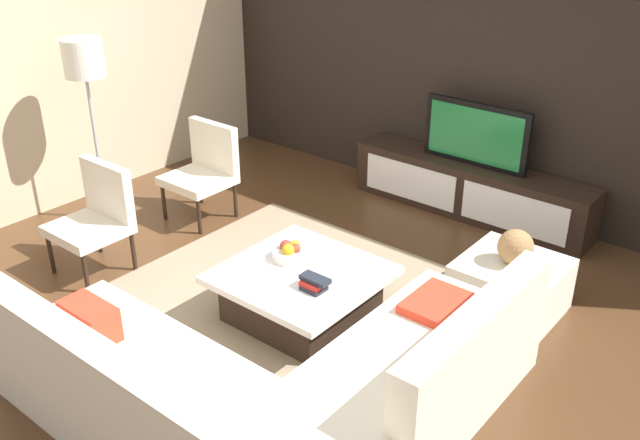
% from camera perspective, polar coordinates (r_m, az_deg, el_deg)
% --- Properties ---
extents(ground_plane, '(14.00, 14.00, 0.00)m').
position_cam_1_polar(ground_plane, '(5.03, -1.35, -8.76)').
color(ground_plane, '#4C301C').
extents(feature_wall_back, '(6.40, 0.12, 2.80)m').
position_cam_1_polar(feature_wall_back, '(6.57, 14.34, 12.47)').
color(feature_wall_back, black).
rests_on(feature_wall_back, ground).
extents(side_wall_left, '(0.12, 5.20, 2.80)m').
position_cam_1_polar(side_wall_left, '(6.92, -21.41, 12.16)').
color(side_wall_left, beige).
rests_on(side_wall_left, ground).
extents(area_rug, '(2.95, 2.77, 0.01)m').
position_cam_1_polar(area_rug, '(5.08, -2.22, -8.30)').
color(area_rug, gray).
rests_on(area_rug, ground).
extents(media_console, '(2.31, 0.43, 0.50)m').
position_cam_1_polar(media_console, '(6.68, 12.10, 2.45)').
color(media_console, black).
rests_on(media_console, ground).
extents(television, '(1.01, 0.06, 0.58)m').
position_cam_1_polar(television, '(6.48, 12.55, 6.80)').
color(television, black).
rests_on(television, media_console).
extents(sectional_couch, '(2.49, 2.38, 0.80)m').
position_cam_1_polar(sectional_couch, '(4.07, -3.80, -13.82)').
color(sectional_couch, beige).
rests_on(sectional_couch, ground).
extents(coffee_table, '(1.05, 1.04, 0.38)m').
position_cam_1_polar(coffee_table, '(5.04, -1.50, -5.96)').
color(coffee_table, black).
rests_on(coffee_table, ground).
extents(accent_chair_near, '(0.55, 0.52, 0.87)m').
position_cam_1_polar(accent_chair_near, '(5.81, -17.67, 0.58)').
color(accent_chair_near, black).
rests_on(accent_chair_near, ground).
extents(floor_lamp, '(0.35, 0.35, 1.66)m').
position_cam_1_polar(floor_lamp, '(6.39, -18.57, 11.62)').
color(floor_lamp, '#A5A5AA').
rests_on(floor_lamp, ground).
extents(ottoman, '(0.70, 0.70, 0.40)m').
position_cam_1_polar(ottoman, '(5.30, 15.17, -5.25)').
color(ottoman, beige).
rests_on(ottoman, ground).
extents(fruit_bowl, '(0.28, 0.28, 0.14)m').
position_cam_1_polar(fruit_bowl, '(5.08, -2.37, -2.61)').
color(fruit_bowl, silver).
rests_on(fruit_bowl, coffee_table).
extents(accent_chair_far, '(0.56, 0.53, 0.87)m').
position_cam_1_polar(accent_chair_far, '(6.51, -9.32, 4.37)').
color(accent_chair_far, black).
rests_on(accent_chair_far, ground).
extents(decorative_ball, '(0.26, 0.26, 0.26)m').
position_cam_1_polar(decorative_ball, '(5.14, 15.60, -2.13)').
color(decorative_ball, '#997247').
rests_on(decorative_ball, ottoman).
extents(book_stack, '(0.21, 0.16, 0.10)m').
position_cam_1_polar(book_stack, '(4.72, -0.44, -5.13)').
color(book_stack, '#1E232D').
rests_on(book_stack, coffee_table).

